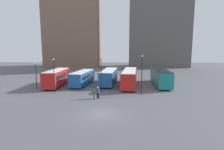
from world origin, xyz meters
TOP-DOWN VIEW (x-y plane):
  - ground_plane at (0.00, 0.00)m, footprint 160.00×160.00m
  - building_block_left at (-17.59, 56.83)m, footprint 22.11×13.36m
  - building_block_right at (18.31, 56.83)m, footprint 23.55×12.20m
  - bus_0 at (-10.26, 14.91)m, footprint 2.61×9.32m
  - bus_1 at (-5.46, 16.33)m, footprint 3.53×9.41m
  - bus_2 at (-0.12, 17.24)m, footprint 3.43×10.25m
  - bus_3 at (4.04, 15.69)m, footprint 3.84×12.02m
  - bus_4 at (10.26, 16.56)m, footprint 3.10×11.07m
  - traveler at (-1.16, 6.27)m, footprint 0.60×0.60m
  - suitcase at (-1.56, 5.95)m, footprint 0.36×0.39m
  - lamp_post_0 at (5.48, 8.64)m, footprint 0.28×0.28m
  - lamp_post_1 at (-12.74, 11.50)m, footprint 0.28×0.28m
  - lamp_post_2 at (-8.58, 9.14)m, footprint 0.28×0.28m
  - lamp_post_3 at (-1.04, 10.10)m, footprint 0.28×0.28m

SIDE VIEW (x-z plane):
  - ground_plane at x=0.00m, z-range 0.00..0.00m
  - suitcase at x=-1.56m, z-range -0.14..0.82m
  - traveler at x=-1.16m, z-range 0.17..1.96m
  - bus_1 at x=-5.46m, z-range 0.12..2.89m
  - bus_2 at x=-0.12m, z-range 0.13..3.11m
  - bus_3 at x=4.04m, z-range 0.14..3.29m
  - bus_0 at x=-10.26m, z-range 0.13..3.30m
  - bus_4 at x=10.26m, z-range 0.14..3.31m
  - lamp_post_1 at x=-12.74m, z-range 0.48..5.33m
  - lamp_post_2 at x=-8.58m, z-range 0.50..6.14m
  - lamp_post_3 at x=-1.04m, z-range 0.51..6.37m
  - lamp_post_0 at x=5.48m, z-range 0.51..6.72m
  - building_block_left at x=-17.59m, z-range 0.00..39.01m
  - building_block_right at x=18.31m, z-range 0.00..39.42m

